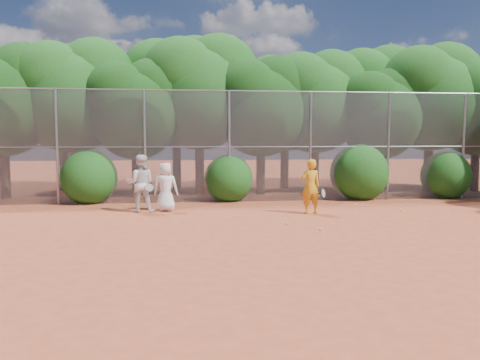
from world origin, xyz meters
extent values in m
plane|color=#A94326|center=(0.00, 0.00, 0.00)|extent=(80.00, 80.00, 0.00)
cylinder|color=gray|center=(-7.00, 6.00, 2.00)|extent=(0.09, 0.09, 4.00)
cylinder|color=gray|center=(-4.00, 6.00, 2.00)|extent=(0.09, 0.09, 4.00)
cylinder|color=gray|center=(-1.00, 6.00, 2.00)|extent=(0.09, 0.09, 4.00)
cylinder|color=gray|center=(2.00, 6.00, 2.00)|extent=(0.09, 0.09, 4.00)
cylinder|color=gray|center=(5.00, 6.00, 2.00)|extent=(0.09, 0.09, 4.00)
cylinder|color=gray|center=(8.00, 6.00, 2.00)|extent=(0.09, 0.09, 4.00)
cylinder|color=gray|center=(0.00, 6.00, 4.00)|extent=(20.00, 0.05, 0.05)
cylinder|color=gray|center=(0.00, 6.00, 2.00)|extent=(20.00, 0.04, 0.04)
cube|color=slate|center=(0.00, 6.00, 2.00)|extent=(20.00, 0.02, 4.00)
cylinder|color=black|center=(-9.50, 8.00, 1.19)|extent=(0.38, 0.38, 2.38)
sphere|color=black|center=(-9.50, 8.00, 3.52)|extent=(3.81, 3.81, 3.81)
sphere|color=black|center=(-8.74, 8.38, 4.47)|extent=(3.05, 3.05, 3.05)
cylinder|color=black|center=(-7.00, 8.50, 1.26)|extent=(0.38, 0.38, 2.52)
sphere|color=#134912|center=(-7.00, 8.50, 3.73)|extent=(4.03, 4.03, 4.03)
sphere|color=#134912|center=(-6.19, 8.90, 4.74)|extent=(3.23, 3.23, 3.23)
sphere|color=#134912|center=(-7.71, 8.20, 4.54)|extent=(3.02, 3.02, 3.02)
cylinder|color=black|center=(-4.50, 7.80, 1.08)|extent=(0.36, 0.36, 2.17)
sphere|color=black|center=(-4.50, 7.80, 3.21)|extent=(3.47, 3.47, 3.47)
sphere|color=black|center=(-3.81, 8.15, 4.08)|extent=(2.78, 2.78, 2.78)
sphere|color=black|center=(-5.11, 7.54, 3.91)|extent=(2.60, 2.60, 2.60)
cylinder|color=black|center=(-2.00, 8.80, 1.33)|extent=(0.39, 0.39, 2.66)
sphere|color=#134912|center=(-2.00, 8.80, 3.94)|extent=(4.26, 4.26, 4.26)
sphere|color=#134912|center=(-1.15, 9.23, 5.00)|extent=(3.40, 3.40, 3.40)
sphere|color=#134912|center=(-2.74, 8.48, 4.79)|extent=(3.19, 3.19, 3.19)
cylinder|color=black|center=(0.50, 8.20, 1.14)|extent=(0.37, 0.37, 2.27)
sphere|color=black|center=(0.50, 8.20, 3.37)|extent=(3.64, 3.64, 3.64)
sphere|color=black|center=(1.23, 8.56, 4.28)|extent=(2.91, 2.91, 2.91)
sphere|color=black|center=(-0.14, 7.93, 4.10)|extent=(2.73, 2.73, 2.73)
cylinder|color=black|center=(3.00, 9.00, 1.22)|extent=(0.38, 0.38, 2.45)
sphere|color=#134912|center=(3.00, 9.00, 3.63)|extent=(3.92, 3.92, 3.92)
sphere|color=#134912|center=(3.78, 9.39, 4.61)|extent=(3.14, 3.14, 3.14)
sphere|color=#134912|center=(2.31, 8.71, 4.41)|extent=(2.94, 2.94, 2.94)
cylinder|color=black|center=(5.50, 8.00, 1.05)|extent=(0.36, 0.36, 2.10)
sphere|color=black|center=(5.50, 8.00, 3.11)|extent=(3.36, 3.36, 3.36)
sphere|color=black|center=(6.17, 8.34, 3.95)|extent=(2.69, 2.69, 2.69)
sphere|color=black|center=(4.91, 7.75, 3.78)|extent=(2.52, 2.52, 2.52)
cylinder|color=black|center=(8.00, 8.60, 1.29)|extent=(0.39, 0.39, 2.59)
sphere|color=#134912|center=(8.00, 8.60, 3.83)|extent=(4.14, 4.14, 4.14)
sphere|color=#134912|center=(8.83, 9.01, 4.87)|extent=(3.32, 3.32, 3.32)
sphere|color=#134912|center=(7.27, 8.29, 4.66)|extent=(3.11, 3.11, 3.11)
cylinder|color=black|center=(10.00, 8.30, 1.15)|extent=(0.37, 0.37, 2.31)
sphere|color=black|center=(10.00, 8.30, 3.42)|extent=(3.70, 3.70, 3.70)
sphere|color=black|center=(9.35, 8.02, 4.16)|extent=(2.77, 2.77, 2.77)
cylinder|color=black|center=(-8.00, 10.80, 1.31)|extent=(0.39, 0.39, 2.62)
sphere|color=#134912|center=(-8.00, 10.80, 3.88)|extent=(4.20, 4.20, 4.20)
sphere|color=#134912|center=(-7.16, 11.22, 4.94)|extent=(3.36, 3.36, 3.36)
sphere|color=#134912|center=(-8.73, 10.49, 4.72)|extent=(3.15, 3.15, 3.15)
cylinder|color=black|center=(-3.00, 11.00, 1.40)|extent=(0.40, 0.40, 2.80)
sphere|color=#134912|center=(-3.00, 11.00, 4.14)|extent=(4.48, 4.48, 4.48)
sphere|color=#134912|center=(-2.10, 11.45, 5.26)|extent=(3.58, 3.58, 3.58)
sphere|color=#134912|center=(-3.78, 10.66, 5.04)|extent=(3.36, 3.36, 3.36)
cylinder|color=black|center=(2.00, 10.60, 1.26)|extent=(0.38, 0.38, 2.52)
sphere|color=#134912|center=(2.00, 10.60, 3.73)|extent=(4.03, 4.03, 4.03)
sphere|color=#134912|center=(2.81, 11.00, 4.74)|extent=(3.23, 3.23, 3.23)
sphere|color=#134912|center=(1.29, 10.30, 4.54)|extent=(3.02, 3.02, 3.02)
cylinder|color=black|center=(6.50, 11.20, 1.36)|extent=(0.40, 0.40, 2.73)
sphere|color=#134912|center=(6.50, 11.20, 4.04)|extent=(4.37, 4.37, 4.37)
sphere|color=#134912|center=(7.37, 11.64, 5.13)|extent=(3.49, 3.49, 3.49)
sphere|color=#134912|center=(5.74, 10.87, 4.91)|extent=(3.28, 3.28, 3.28)
sphere|color=#134912|center=(-6.00, 6.30, 1.00)|extent=(2.00, 2.00, 2.00)
sphere|color=#134912|center=(-1.00, 6.30, 0.90)|extent=(1.80, 1.80, 1.80)
sphere|color=#134912|center=(4.00, 6.30, 1.10)|extent=(2.20, 2.20, 2.20)
sphere|color=#134912|center=(7.50, 6.30, 0.95)|extent=(1.90, 1.90, 1.90)
imported|color=orange|center=(1.21, 2.98, 0.84)|extent=(0.64, 0.45, 1.67)
torus|color=black|center=(1.56, 2.78, 0.65)|extent=(0.26, 0.28, 0.30)
cylinder|color=black|center=(1.40, 2.92, 0.61)|extent=(0.23, 0.21, 0.08)
imported|color=white|center=(-3.20, 4.01, 0.78)|extent=(0.80, 0.55, 1.56)
ellipsoid|color=red|center=(-3.20, 4.01, 1.52)|extent=(0.22, 0.22, 0.13)
sphere|color=#B1D927|center=(-2.90, 3.81, 0.85)|extent=(0.07, 0.07, 0.07)
imported|color=silver|center=(-3.97, 3.89, 0.90)|extent=(0.88, 0.69, 1.80)
torus|color=black|center=(-3.67, 3.59, 0.80)|extent=(0.31, 0.16, 0.28)
cylinder|color=black|center=(-3.67, 3.79, 0.70)|extent=(0.04, 0.27, 0.15)
sphere|color=#B1D927|center=(4.19, 3.10, 0.03)|extent=(0.07, 0.07, 0.07)
sphere|color=#B1D927|center=(0.78, 0.36, 0.03)|extent=(0.07, 0.07, 0.07)
sphere|color=#B1D927|center=(0.10, 1.24, 0.03)|extent=(0.07, 0.07, 0.07)
sphere|color=#B1D927|center=(3.18, 4.34, 0.03)|extent=(0.07, 0.07, 0.07)
camera|label=1|loc=(-2.50, -10.84, 2.28)|focal=35.00mm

